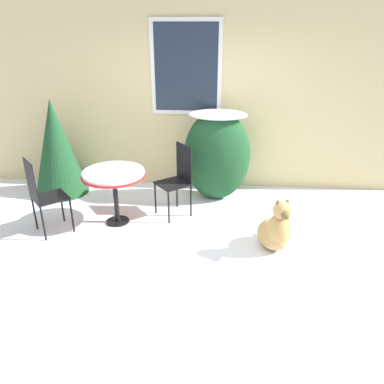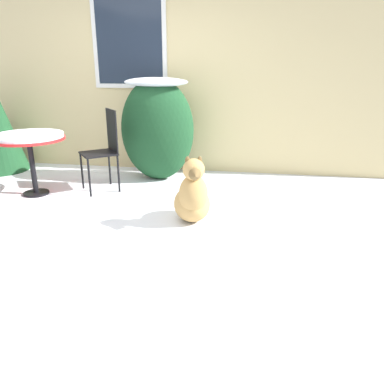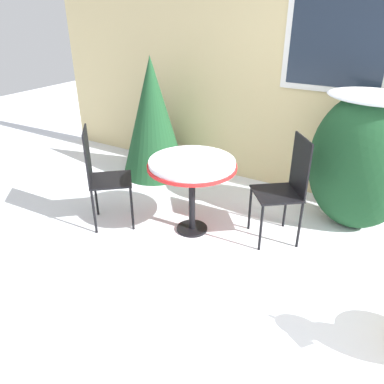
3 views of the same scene
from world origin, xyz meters
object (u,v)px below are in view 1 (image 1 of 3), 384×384
Objects in this scene: patio_table at (114,177)px; patio_chair_far_side at (43,194)px; patio_chair_near_table at (177,177)px; dog at (276,230)px.

patio_table is 0.89m from patio_chair_far_side.
patio_chair_near_table is 1.00× the size of patio_chair_far_side.
patio_chair_far_side is 1.42× the size of dog.
patio_table is 1.17× the size of dog.
dog is at bearing 16.45° from patio_chair_near_table.
patio_chair_near_table is at bearing -109.05° from patio_chair_far_side.
patio_chair_far_side is at bearing 161.00° from dog.
patio_chair_near_table reaches higher than patio_table.
patio_chair_far_side is (-1.61, -0.67, 0.00)m from patio_chair_near_table.
patio_table is at bearing 150.36° from dog.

